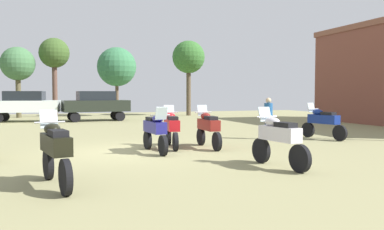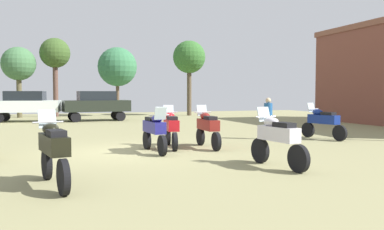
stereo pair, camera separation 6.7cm
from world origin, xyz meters
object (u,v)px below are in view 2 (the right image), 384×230
Objects in this scene: tree_3 at (19,65)px; tree_6 at (189,58)px; tree_5 at (55,55)px; car_3 at (96,104)px; motorcycle_1 at (54,149)px; motorcycle_4 at (278,138)px; person_1 at (268,115)px; car_2 at (26,104)px; motorcycle_6 at (154,130)px; motorcycle_2 at (323,121)px; motorcycle_3 at (208,127)px; motorcycle_5 at (171,127)px; tree_4 at (117,67)px.

tree_6 is (13.24, -1.27, 0.77)m from tree_3.
car_3 is at bearing -66.53° from tree_5.
motorcycle_1 is 0.37× the size of tree_5.
motorcycle_4 is 25.90m from tree_3.
person_1 is at bearing -60.23° from tree_3.
car_3 is 9.82m from tree_6.
car_2 is 1.01× the size of car_3.
motorcycle_6 is at bearing -75.13° from tree_3.
motorcycle_2 is 1.02× the size of motorcycle_4.
tree_6 reaches higher than motorcycle_6.
motorcycle_3 is 0.34× the size of tree_5.
car_3 is at bearing 90.15° from motorcycle_4.
tree_3 is (-6.37, 20.08, 3.32)m from motorcycle_5.
tree_3 is (-7.92, 24.44, 3.30)m from motorcycle_4.
tree_6 is (6.87, 18.81, 4.09)m from motorcycle_5.
motorcycle_3 is 2.03m from motorcycle_6.
motorcycle_4 is 19.01m from car_3.
motorcycle_3 is 22.10m from tree_3.
motorcycle_6 is 21.96m from tree_3.
tree_6 is at bearing 77.50° from motorcycle_5.
tree_3 is at bearing 110.61° from motorcycle_2.
tree_4 is (6.64, 4.63, 2.81)m from car_2.
person_1 is 18.17m from tree_6.
motorcycle_6 is 0.49× the size of car_3.
motorcycle_4 reaches higher than motorcycle_2.
motorcycle_2 is 0.35× the size of tree_6.
motorcycle_2 is 0.36× the size of tree_5.
tree_5 is at bearing -86.69° from motorcycle_6.
tree_6 reaches higher than motorcycle_5.
tree_4 reaches higher than motorcycle_1.
car_2 is (-5.60, 15.08, 0.46)m from motorcycle_5.
car_2 is 0.84× the size of tree_3.
car_2 is at bearing 117.04° from motorcycle_2.
motorcycle_4 is at bearing -148.46° from motorcycle_2.
motorcycle_1 is 1.06× the size of motorcycle_3.
tree_3 is at bearing 115.16° from motorcycle_5.
motorcycle_6 is (-0.80, -0.90, 0.01)m from motorcycle_5.
tree_5 is (-2.59, 5.96, 3.72)m from car_3.
motorcycle_4 is at bearing -151.53° from car_2.
motorcycle_1 reaches higher than motorcycle_4.
motorcycle_3 is 0.98× the size of motorcycle_6.
person_1 is (2.87, 5.58, 0.24)m from motorcycle_4.
motorcycle_5 is at bearing -72.40° from tree_3.
motorcycle_2 is 5.47m from motorcycle_3.
motorcycle_3 is 0.99× the size of motorcycle_4.
person_1 reaches higher than motorcycle_1.
car_2 is 4.50m from car_3.
motorcycle_2 is 22.75m from tree_5.
motorcycle_5 is at bearing -110.06° from tree_6.
motorcycle_5 is at bearing -79.64° from tree_5.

